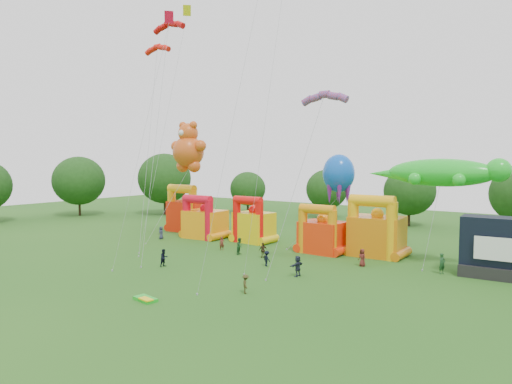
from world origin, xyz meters
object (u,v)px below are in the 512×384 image
Objects in this scene: bouncy_castle_2 at (253,224)px; octopus_kite at (323,205)px; bouncy_castle_0 at (188,213)px; teddy_bear_kite at (180,171)px; gecko_kite at (439,181)px; spectator_0 at (161,233)px; spectator_4 at (263,250)px.

bouncy_castle_2 is 9.57m from octopus_kite.
bouncy_castle_0 is 1.17× the size of bouncy_castle_2.
teddy_bear_kite reaches higher than gecko_kite.
spectator_0 is (-11.53, -5.35, -1.47)m from bouncy_castle_2.
bouncy_castle_0 reaches higher than spectator_0.
spectator_0 is at bearing -75.62° from bouncy_castle_0.
octopus_kite is (-14.36, 2.70, -3.48)m from gecko_kite.
gecko_kite is 8.08× the size of spectator_0.
octopus_kite reaches higher than bouncy_castle_2.
bouncy_castle_0 is 37.02m from gecko_kite.
teddy_bear_kite is at bearing -71.30° from spectator_4.
gecko_kite is (32.64, 3.63, -0.65)m from teddy_bear_kite.
octopus_kite is 22.24m from spectator_0.
bouncy_castle_0 is 0.62× the size of octopus_kite.
teddy_bear_kite is 9.57× the size of spectator_4.
spectator_0 is (-1.99, -1.78, -8.38)m from teddy_bear_kite.
bouncy_castle_0 is 7.74m from spectator_0.
gecko_kite is (23.10, 0.06, 6.26)m from bouncy_castle_2.
gecko_kite is 19.66m from spectator_4.
spectator_4 is at bearing -47.68° from bouncy_castle_2.
spectator_4 is at bearing -12.70° from teddy_bear_kite.
teddy_bear_kite is (3.86, -5.50, 6.55)m from bouncy_castle_0.
spectator_4 is at bearing -0.86° from spectator_0.
gecko_kite reaches higher than bouncy_castle_0.
spectator_4 is (18.09, -1.84, -0.02)m from spectator_0.
octopus_kite is 6.87× the size of spectator_4.
spectator_0 reaches higher than spectator_4.
bouncy_castle_2 reaches higher than spectator_4.
teddy_bear_kite is 19.78m from octopus_kite.
gecko_kite is at bearing 0.15° from bouncy_castle_2.
teddy_bear_kite reaches higher than octopus_kite.
bouncy_castle_2 is 12.31m from teddy_bear_kite.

